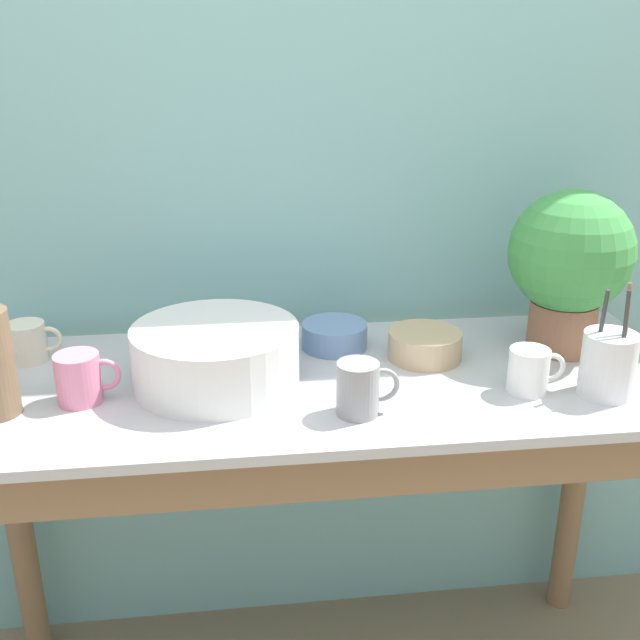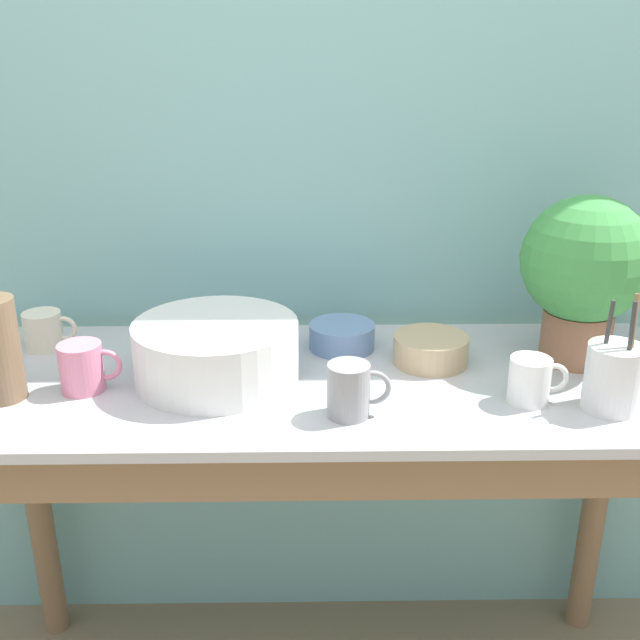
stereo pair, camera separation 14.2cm
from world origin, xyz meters
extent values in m
cube|color=#7AB2B2|center=(0.00, 0.61, 1.20)|extent=(6.00, 0.05, 2.40)
cylinder|color=#846647|center=(-0.69, 0.51, 0.40)|extent=(0.06, 0.06, 0.81)
cylinder|color=#846647|center=(0.69, 0.51, 0.40)|extent=(0.06, 0.06, 0.81)
cube|color=#846647|center=(0.00, 0.05, 0.76)|extent=(1.37, 0.02, 0.10)
cube|color=#B2B2B7|center=(0.00, 0.28, 0.82)|extent=(1.47, 0.56, 0.02)
cylinder|color=#8C5B42|center=(0.52, 0.36, 0.88)|extent=(0.14, 0.14, 0.11)
sphere|color=#3D8C42|center=(0.52, 0.36, 1.04)|extent=(0.25, 0.25, 0.25)
cylinder|color=silver|center=(-0.20, 0.28, 0.89)|extent=(0.32, 0.32, 0.12)
cylinder|color=gray|center=(0.05, 0.12, 0.88)|extent=(0.08, 0.08, 0.10)
torus|color=gray|center=(0.09, 0.12, 0.88)|extent=(0.06, 0.01, 0.06)
cylinder|color=white|center=(0.38, 0.17, 0.87)|extent=(0.08, 0.08, 0.09)
torus|color=white|center=(0.42, 0.17, 0.87)|extent=(0.06, 0.01, 0.06)
cylinder|color=pink|center=(-0.45, 0.23, 0.87)|extent=(0.08, 0.08, 0.09)
torus|color=pink|center=(-0.40, 0.23, 0.88)|extent=(0.06, 0.01, 0.06)
cylinder|color=beige|center=(-0.59, 0.43, 0.87)|extent=(0.08, 0.08, 0.08)
torus|color=beige|center=(-0.54, 0.43, 0.87)|extent=(0.06, 0.01, 0.06)
cylinder|color=tan|center=(0.23, 0.35, 0.86)|extent=(0.15, 0.15, 0.06)
cylinder|color=#6684B2|center=(0.05, 0.42, 0.85)|extent=(0.14, 0.14, 0.05)
cylinder|color=silver|center=(0.52, 0.14, 0.89)|extent=(0.10, 0.10, 0.12)
cylinder|color=#333333|center=(0.50, 0.16, 0.93)|extent=(0.01, 0.02, 0.20)
cylinder|color=olive|center=(0.54, 0.13, 0.94)|extent=(0.01, 0.03, 0.22)
cylinder|color=#333333|center=(0.53, 0.12, 0.93)|extent=(0.01, 0.02, 0.21)
camera|label=1|loc=(-0.16, -1.04, 1.46)|focal=42.00mm
camera|label=2|loc=(-0.02, -1.05, 1.46)|focal=42.00mm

